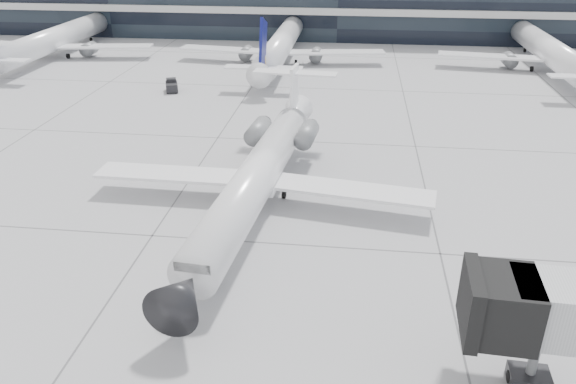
# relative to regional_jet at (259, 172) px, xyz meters

# --- Properties ---
(ground) EXTENTS (220.00, 220.00, 0.00)m
(ground) POSITION_rel_regional_jet_xyz_m (3.25, -5.96, -2.64)
(ground) COLOR #949396
(ground) RESTS_ON ground
(terminal) EXTENTS (170.00, 22.00, 10.00)m
(terminal) POSITION_rel_regional_jet_xyz_m (3.25, 76.04, 2.36)
(terminal) COLOR black
(terminal) RESTS_ON ground
(bg_jet_left) EXTENTS (32.00, 40.00, 9.60)m
(bg_jet_left) POSITION_rel_regional_jet_xyz_m (-41.75, 49.04, -2.64)
(bg_jet_left) COLOR white
(bg_jet_left) RESTS_ON ground
(bg_jet_center) EXTENTS (32.00, 40.00, 9.60)m
(bg_jet_center) POSITION_rel_regional_jet_xyz_m (-4.75, 49.04, -2.64)
(bg_jet_center) COLOR white
(bg_jet_center) RESTS_ON ground
(bg_jet_right) EXTENTS (32.00, 40.00, 9.60)m
(bg_jet_right) POSITION_rel_regional_jet_xyz_m (35.25, 49.04, -2.64)
(bg_jet_right) COLOR white
(bg_jet_right) RESTS_ON ground
(regional_jet) EXTENTS (26.86, 33.55, 7.74)m
(regional_jet) POSITION_rel_regional_jet_xyz_m (0.00, 0.00, 0.00)
(regional_jet) COLOR white
(regional_jet) RESTS_ON ground
(traffic_cone) EXTENTS (0.47, 0.47, 0.58)m
(traffic_cone) POSITION_rel_regional_jet_xyz_m (4.21, 3.44, -2.37)
(traffic_cone) COLOR orange
(traffic_cone) RESTS_ON ground
(far_tug) EXTENTS (2.23, 2.86, 1.60)m
(far_tug) POSITION_rel_regional_jet_xyz_m (-16.72, 30.38, -1.93)
(far_tug) COLOR black
(far_tug) RESTS_ON ground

